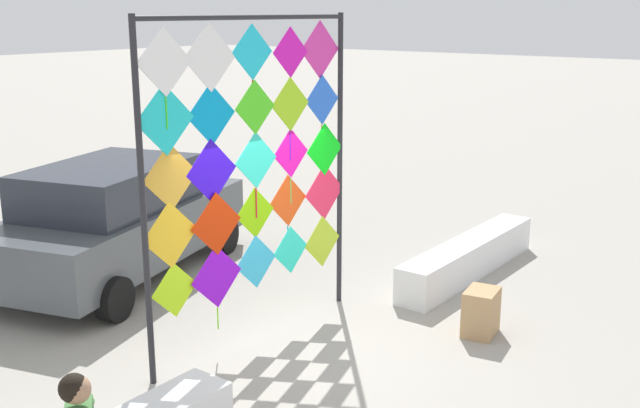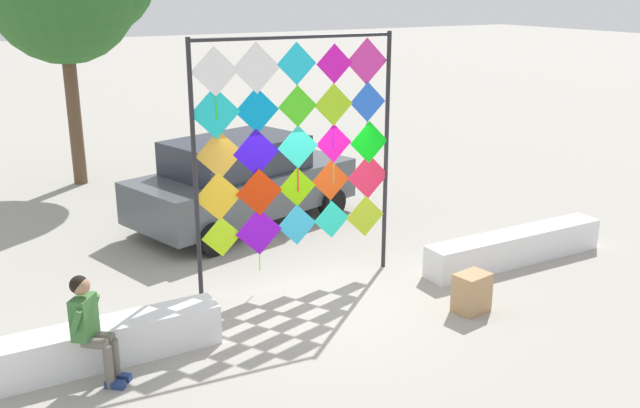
# 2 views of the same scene
# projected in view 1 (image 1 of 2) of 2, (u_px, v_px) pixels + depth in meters

# --- Properties ---
(ground) EXTENTS (120.00, 120.00, 0.00)m
(ground) POSITION_uv_depth(u_px,v_px,m) (309.00, 352.00, 9.18)
(ground) COLOR #9E998E
(plaza_ledge_right) EXTENTS (3.64, 0.51, 0.55)m
(plaza_ledge_right) POSITION_uv_depth(u_px,v_px,m) (469.00, 257.00, 11.82)
(plaza_ledge_right) COLOR white
(plaza_ledge_right) RESTS_ON ground
(kite_display_rack) EXTENTS (3.30, 0.29, 3.97)m
(kite_display_rack) POSITION_uv_depth(u_px,v_px,m) (252.00, 158.00, 9.03)
(kite_display_rack) COLOR #232328
(kite_display_rack) RESTS_ON ground
(parked_car) EXTENTS (4.96, 3.18, 1.78)m
(parked_car) POSITION_uv_depth(u_px,v_px,m) (117.00, 220.00, 11.60)
(parked_car) COLOR #4C5156
(parked_car) RESTS_ON ground
(cardboard_box_large) EXTENTS (0.56, 0.45, 0.59)m
(cardboard_box_large) POSITION_uv_depth(u_px,v_px,m) (481.00, 312.00, 9.62)
(cardboard_box_large) COLOR tan
(cardboard_box_large) RESTS_ON ground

